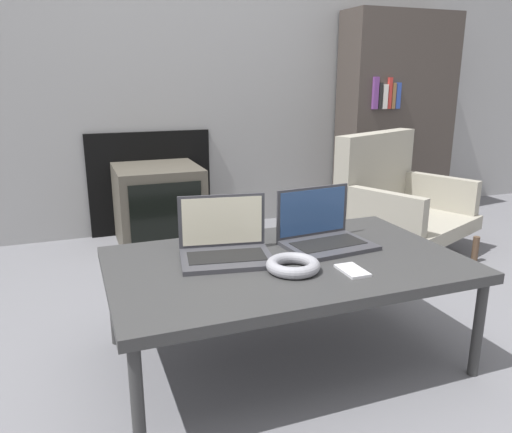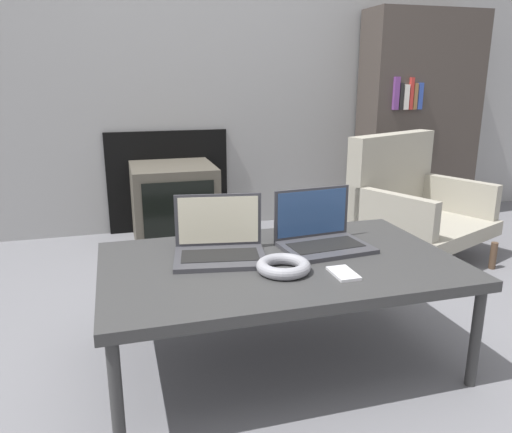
{
  "view_description": "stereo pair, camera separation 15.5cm",
  "coord_description": "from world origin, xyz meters",
  "px_view_note": "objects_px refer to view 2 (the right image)",
  "views": [
    {
      "loc": [
        -0.68,
        -1.3,
        1.0
      ],
      "look_at": [
        0.0,
        0.49,
        0.46
      ],
      "focal_mm": 35.0,
      "sensor_mm": 36.0,
      "label": 1
    },
    {
      "loc": [
        -0.53,
        -1.35,
        1.0
      ],
      "look_at": [
        0.0,
        0.49,
        0.46
      ],
      "focal_mm": 35.0,
      "sensor_mm": 36.0,
      "label": 2
    }
  ],
  "objects_px": {
    "laptop_left": "(219,244)",
    "laptop_right": "(321,235)",
    "headphones": "(283,266)",
    "tv": "(174,204)",
    "armchair": "(410,201)",
    "phone": "(343,273)"
  },
  "relations": [
    {
      "from": "laptop_left",
      "to": "laptop_right",
      "type": "height_order",
      "value": "same"
    },
    {
      "from": "laptop_left",
      "to": "laptop_right",
      "type": "relative_size",
      "value": 1.04
    },
    {
      "from": "phone",
      "to": "headphones",
      "type": "bearing_deg",
      "value": 157.25
    },
    {
      "from": "laptop_left",
      "to": "armchair",
      "type": "xyz_separation_m",
      "value": [
        1.27,
        0.76,
        -0.11
      ]
    },
    {
      "from": "headphones",
      "to": "tv",
      "type": "xyz_separation_m",
      "value": [
        -0.17,
        1.59,
        -0.16
      ]
    },
    {
      "from": "laptop_left",
      "to": "phone",
      "type": "bearing_deg",
      "value": -29.27
    },
    {
      "from": "headphones",
      "to": "phone",
      "type": "xyz_separation_m",
      "value": [
        0.18,
        -0.08,
        -0.02
      ]
    },
    {
      "from": "tv",
      "to": "armchair",
      "type": "bearing_deg",
      "value": -26.31
    },
    {
      "from": "tv",
      "to": "phone",
      "type": "bearing_deg",
      "value": -78.29
    },
    {
      "from": "headphones",
      "to": "tv",
      "type": "relative_size",
      "value": 0.35
    },
    {
      "from": "laptop_left",
      "to": "headphones",
      "type": "bearing_deg",
      "value": -40.98
    },
    {
      "from": "headphones",
      "to": "armchair",
      "type": "bearing_deg",
      "value": 41.46
    },
    {
      "from": "tv",
      "to": "armchair",
      "type": "xyz_separation_m",
      "value": [
        1.26,
        -0.62,
        0.08
      ]
    },
    {
      "from": "laptop_right",
      "to": "tv",
      "type": "distance_m",
      "value": 1.45
    },
    {
      "from": "laptop_right",
      "to": "tv",
      "type": "bearing_deg",
      "value": 99.81
    },
    {
      "from": "laptop_right",
      "to": "phone",
      "type": "distance_m",
      "value": 0.29
    },
    {
      "from": "laptop_left",
      "to": "laptop_right",
      "type": "bearing_deg",
      "value": 9.69
    },
    {
      "from": "laptop_right",
      "to": "phone",
      "type": "xyz_separation_m",
      "value": [
        -0.04,
        -0.28,
        -0.04
      ]
    },
    {
      "from": "laptop_right",
      "to": "headphones",
      "type": "distance_m",
      "value": 0.3
    },
    {
      "from": "laptop_right",
      "to": "armchair",
      "type": "relative_size",
      "value": 0.4
    },
    {
      "from": "laptop_right",
      "to": "phone",
      "type": "relative_size",
      "value": 2.79
    },
    {
      "from": "laptop_right",
      "to": "tv",
      "type": "height_order",
      "value": "laptop_right"
    }
  ]
}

